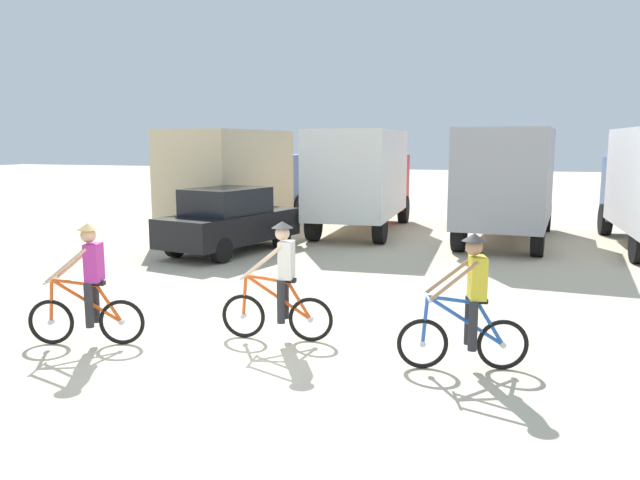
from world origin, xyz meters
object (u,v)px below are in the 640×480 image
cyclist_orange_shirt (88,289)px  box_truck_white_box (362,176)px  sedan_parked (229,220)px  box_truck_grey_hauler (508,179)px  cyclist_cowboy_hat (280,285)px  box_truck_tan_camper (237,175)px  cyclist_near_camera (468,307)px

cyclist_orange_shirt → box_truck_white_box: bearing=85.8°
box_truck_white_box → sedan_parked: (-2.43, -4.95, -0.99)m
cyclist_orange_shirt → box_truck_grey_hauler: bearing=65.1°
cyclist_cowboy_hat → sedan_parked: bearing=121.9°
box_truck_tan_camper → box_truck_white_box: size_ratio=1.00×
box_truck_white_box → sedan_parked: bearing=-116.2°
cyclist_orange_shirt → cyclist_cowboy_hat: (2.60, 1.08, 0.00)m
sedan_parked → cyclist_orange_shirt: cyclist_orange_shirt is taller
cyclist_near_camera → box_truck_tan_camper: bearing=128.0°
box_truck_tan_camper → cyclist_cowboy_hat: bearing=-61.4°
box_truck_tan_camper → cyclist_orange_shirt: bearing=-74.9°
cyclist_orange_shirt → cyclist_near_camera: size_ratio=1.00×
box_truck_white_box → cyclist_near_camera: box_truck_white_box is taller
box_truck_grey_hauler → sedan_parked: size_ratio=1.54×
box_truck_tan_camper → box_truck_white_box: 4.19m
box_truck_white_box → cyclist_orange_shirt: box_truck_white_box is taller
box_truck_grey_hauler → cyclist_cowboy_hat: bearing=-105.2°
box_truck_grey_hauler → cyclist_near_camera: bearing=-90.9°
box_truck_tan_camper → sedan_parked: size_ratio=1.52×
box_truck_grey_hauler → cyclist_orange_shirt: box_truck_grey_hauler is taller
box_truck_white_box → cyclist_orange_shirt: 12.67m
cyclist_orange_shirt → cyclist_cowboy_hat: 2.81m
box_truck_tan_camper → cyclist_orange_shirt: (3.15, -11.63, -1.03)m
box_truck_grey_hauler → cyclist_cowboy_hat: 11.34m
box_truck_tan_camper → box_truck_grey_hauler: same height
box_truck_grey_hauler → box_truck_tan_camper: bearing=-177.7°
box_truck_tan_camper → cyclist_cowboy_hat: box_truck_tan_camper is taller
sedan_parked → cyclist_cowboy_hat: cyclist_cowboy_hat is taller
box_truck_tan_camper → cyclist_cowboy_hat: (5.74, -10.55, -1.03)m
box_truck_white_box → cyclist_near_camera: (4.47, -11.91, -1.03)m
box_truck_tan_camper → cyclist_near_camera: bearing=-52.0°
box_truck_white_box → box_truck_grey_hauler: 4.68m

